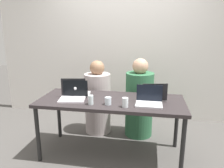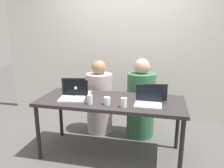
# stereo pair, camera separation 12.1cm
# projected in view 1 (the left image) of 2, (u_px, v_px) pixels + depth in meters

# --- Properties ---
(ground_plane) EXTENTS (12.00, 12.00, 0.00)m
(ground_plane) POSITION_uv_depth(u_px,v_px,m) (111.00, 153.00, 2.88)
(ground_plane) COLOR #4D4A47
(back_wall) EXTENTS (4.65, 0.10, 2.53)m
(back_wall) POSITION_uv_depth(u_px,v_px,m) (125.00, 47.00, 3.85)
(back_wall) COLOR white
(back_wall) RESTS_ON ground
(desk) EXTENTS (1.79, 0.73, 0.74)m
(desk) POSITION_uv_depth(u_px,v_px,m) (111.00, 104.00, 2.71)
(desk) COLOR #2D2728
(desk) RESTS_ON ground
(person_on_left) EXTENTS (0.40, 0.40, 1.13)m
(person_on_left) POSITION_uv_depth(u_px,v_px,m) (98.00, 101.00, 3.38)
(person_on_left) COLOR #BBACAA
(person_on_left) RESTS_ON ground
(person_on_right) EXTENTS (0.44, 0.44, 1.18)m
(person_on_right) POSITION_uv_depth(u_px,v_px,m) (139.00, 102.00, 3.27)
(person_on_right) COLOR #2F6642
(person_on_right) RESTS_ON ground
(laptop_back_left) EXTENTS (0.34, 0.27, 0.22)m
(laptop_back_left) POSITION_uv_depth(u_px,v_px,m) (77.00, 92.00, 2.85)
(laptop_back_left) COLOR silver
(laptop_back_left) RESTS_ON desk
(laptop_front_right) EXTENTS (0.30, 0.25, 0.21)m
(laptop_front_right) POSITION_uv_depth(u_px,v_px,m) (149.00, 100.00, 2.52)
(laptop_front_right) COLOR silver
(laptop_front_right) RESTS_ON desk
(laptop_front_left) EXTENTS (0.35, 0.31, 0.24)m
(laptop_front_left) POSITION_uv_depth(u_px,v_px,m) (73.00, 95.00, 2.71)
(laptop_front_left) COLOR silver
(laptop_front_left) RESTS_ON desk
(laptop_back_right) EXTENTS (0.34, 0.29, 0.22)m
(laptop_back_right) POSITION_uv_depth(u_px,v_px,m) (153.00, 96.00, 2.68)
(laptop_back_right) COLOR silver
(laptop_back_right) RESTS_ON desk
(water_glass_center) EXTENTS (0.08, 0.08, 0.09)m
(water_glass_center) POSITION_uv_depth(u_px,v_px,m) (108.00, 101.00, 2.51)
(water_glass_center) COLOR silver
(water_glass_center) RESTS_ON desk
(water_glass_left) EXTENTS (0.06, 0.06, 0.11)m
(water_glass_left) POSITION_uv_depth(u_px,v_px,m) (91.00, 100.00, 2.52)
(water_glass_left) COLOR silver
(water_glass_left) RESTS_ON desk
(water_glass_right) EXTENTS (0.07, 0.07, 0.11)m
(water_glass_right) POSITION_uv_depth(u_px,v_px,m) (125.00, 103.00, 2.43)
(water_glass_right) COLOR white
(water_glass_right) RESTS_ON desk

